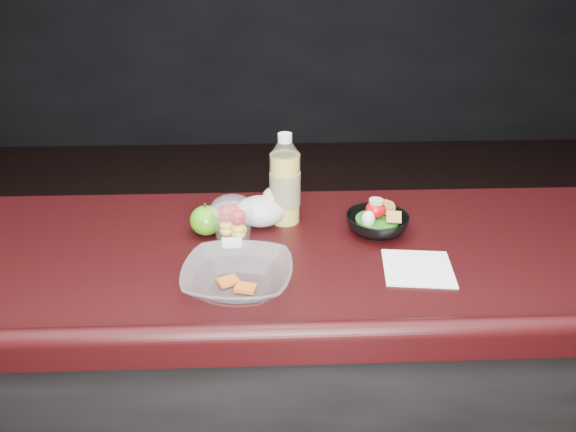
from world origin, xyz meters
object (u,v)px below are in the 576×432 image
object	(u,v)px
takeout_bowl	(238,278)
snack_bowl	(377,222)
fruit_cup	(233,224)
lemonade_bottle	(285,186)
green_apple	(206,220)

from	to	relation	value
takeout_bowl	snack_bowl	bearing A→B (deg)	35.33
fruit_cup	takeout_bowl	world-z (taller)	fruit_cup
lemonade_bottle	fruit_cup	world-z (taller)	lemonade_bottle
lemonade_bottle	green_apple	distance (m)	0.23
lemonade_bottle	takeout_bowl	distance (m)	0.36
fruit_cup	green_apple	xyz separation A→B (m)	(-0.08, 0.09, -0.04)
snack_bowl	takeout_bowl	world-z (taller)	snack_bowl
takeout_bowl	green_apple	bearing A→B (deg)	109.52
fruit_cup	takeout_bowl	xyz separation A→B (m)	(0.02, -0.17, -0.05)
snack_bowl	green_apple	bearing A→B (deg)	178.71
green_apple	snack_bowl	xyz separation A→B (m)	(0.45, -0.01, -0.01)
green_apple	snack_bowl	size ratio (longest dim) A/B	0.48
green_apple	takeout_bowl	size ratio (longest dim) A/B	0.33
fruit_cup	green_apple	world-z (taller)	fruit_cup
snack_bowl	takeout_bowl	xyz separation A→B (m)	(-0.36, -0.25, -0.00)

